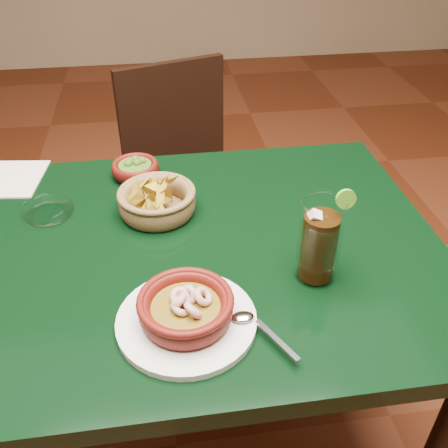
{
  "coord_description": "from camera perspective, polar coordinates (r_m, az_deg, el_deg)",
  "views": [
    {
      "loc": [
        0.02,
        -0.82,
        1.4
      ],
      "look_at": [
        0.14,
        -0.02,
        0.81
      ],
      "focal_mm": 40.0,
      "sensor_mm": 36.0,
      "label": 1
    }
  ],
  "objects": [
    {
      "name": "chip_basket",
      "position": [
        1.13,
        -7.67,
        2.62
      ],
      "size": [
        0.21,
        0.21,
        0.13
      ],
      "color": "brown",
      "rests_on": "dining_table"
    },
    {
      "name": "shrimp_plate",
      "position": [
        0.86,
        -4.33,
        -9.89
      ],
      "size": [
        0.29,
        0.24,
        0.08
      ],
      "color": "silver",
      "rests_on": "dining_table"
    },
    {
      "name": "dining_chair",
      "position": [
        1.78,
        -4.15,
        4.86
      ],
      "size": [
        0.51,
        0.51,
        0.87
      ],
      "color": "black",
      "rests_on": "ground"
    },
    {
      "name": "dining_table",
      "position": [
        1.11,
        -7.37,
        -6.66
      ],
      "size": [
        1.2,
        0.8,
        0.75
      ],
      "color": "black",
      "rests_on": "ground"
    },
    {
      "name": "ground",
      "position": [
        1.62,
        -5.47,
        -23.83
      ],
      "size": [
        7.0,
        7.0,
        0.0
      ],
      "primitive_type": "plane",
      "color": "#471C0C",
      "rests_on": "ground"
    },
    {
      "name": "glass_ashtray",
      "position": [
        1.19,
        -19.5,
        1.53
      ],
      "size": [
        0.12,
        0.12,
        0.03
      ],
      "color": "white",
      "rests_on": "dining_table"
    },
    {
      "name": "cola_drink",
      "position": [
        0.93,
        10.83,
        -2.03
      ],
      "size": [
        0.17,
        0.17,
        0.19
      ],
      "color": "white",
      "rests_on": "dining_table"
    },
    {
      "name": "guacamole_ramekin",
      "position": [
        1.28,
        -10.11,
        6.29
      ],
      "size": [
        0.14,
        0.14,
        0.05
      ],
      "color": "#490D08",
      "rests_on": "dining_table"
    },
    {
      "name": "paper_menu",
      "position": [
        1.37,
        -22.83,
        4.8
      ],
      "size": [
        0.16,
        0.19,
        0.0
      ],
      "color": "beige",
      "rests_on": "dining_table"
    }
  ]
}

